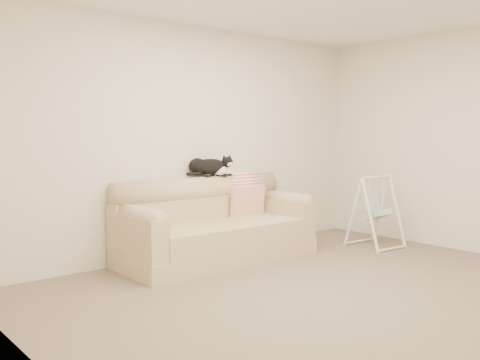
% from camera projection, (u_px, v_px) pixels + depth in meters
% --- Properties ---
extents(ground_plane, '(5.00, 5.00, 0.00)m').
position_uv_depth(ground_plane, '(328.00, 291.00, 4.71)').
color(ground_plane, '#6C5C4B').
rests_on(ground_plane, ground).
extents(room_shell, '(5.04, 4.04, 2.60)m').
position_uv_depth(room_shell, '(330.00, 117.00, 4.58)').
color(room_shell, beige).
rests_on(room_shell, ground).
extents(sofa, '(2.20, 0.93, 0.90)m').
position_uv_depth(sofa, '(213.00, 228.00, 5.89)').
color(sofa, '#C8A98B').
rests_on(sofa, ground).
extents(remote_a, '(0.18, 0.14, 0.03)m').
position_uv_depth(remote_a, '(209.00, 175.00, 6.12)').
color(remote_a, black).
rests_on(remote_a, sofa).
extents(remote_b, '(0.18, 0.10, 0.02)m').
position_uv_depth(remote_b, '(224.00, 175.00, 6.20)').
color(remote_b, black).
rests_on(remote_b, sofa).
extents(tuxedo_cat, '(0.61, 0.32, 0.24)m').
position_uv_depth(tuxedo_cat, '(210.00, 166.00, 6.12)').
color(tuxedo_cat, black).
rests_on(tuxedo_cat, sofa).
extents(throw_blanket, '(0.48, 0.38, 0.58)m').
position_uv_depth(throw_blanket, '(240.00, 189.00, 6.40)').
color(throw_blanket, '#C85342').
rests_on(throw_blanket, sofa).
extents(baby_swing, '(0.58, 0.61, 0.88)m').
position_uv_depth(baby_swing, '(375.00, 211.00, 6.55)').
color(baby_swing, white).
rests_on(baby_swing, ground).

